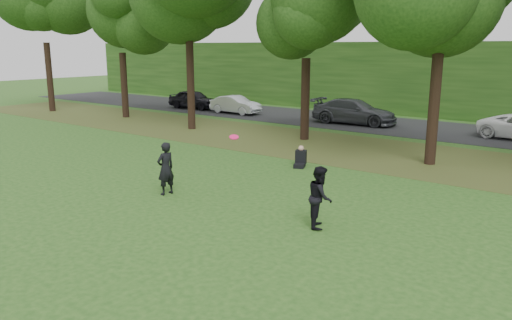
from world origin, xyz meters
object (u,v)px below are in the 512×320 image
(player_right, at_px, (320,197))
(frisbee, at_px, (234,137))
(seated_person, at_px, (300,159))
(player_left, at_px, (166,169))

(player_right, height_order, frisbee, frisbee)
(player_right, height_order, seated_person, player_right)
(player_right, relative_size, seated_person, 1.99)
(player_right, bearing_deg, frisbee, 68.24)
(player_left, relative_size, player_right, 1.04)
(player_right, xyz_separation_m, seated_person, (-4.09, 5.50, -0.52))
(player_left, relative_size, seated_person, 2.07)
(player_left, distance_m, player_right, 5.48)
(player_right, distance_m, seated_person, 6.87)
(player_left, xyz_separation_m, seated_person, (1.38, 5.92, -0.55))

